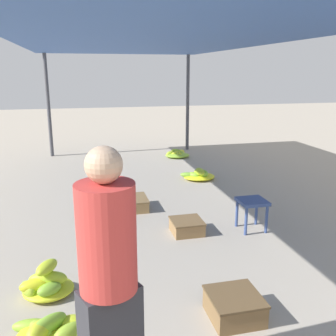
# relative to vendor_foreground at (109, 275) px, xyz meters

# --- Properties ---
(canopy_post_back_left) EXTENTS (0.08, 0.08, 2.33)m
(canopy_post_back_left) POSITION_rel_vendor_foreground_xyz_m (-0.76, 7.08, 0.35)
(canopy_post_back_left) COLOR #4C4C51
(canopy_post_back_left) RESTS_ON ground
(canopy_post_back_right) EXTENTS (0.08, 0.08, 2.33)m
(canopy_post_back_right) POSITION_rel_vendor_foreground_xyz_m (2.55, 7.08, 0.35)
(canopy_post_back_right) COLOR #4C4C51
(canopy_post_back_right) RESTS_ON ground
(canopy_tarp) EXTENTS (3.71, 8.17, 0.04)m
(canopy_tarp) POSITION_rel_vendor_foreground_xyz_m (0.90, 3.20, 1.54)
(canopy_tarp) COLOR #33569E
(canopy_tarp) RESTS_ON canopy_post_front_left
(vendor_foreground) EXTENTS (0.43, 0.43, 1.56)m
(vendor_foreground) POSITION_rel_vendor_foreground_xyz_m (0.00, 0.00, 0.00)
(vendor_foreground) COLOR #2D2D33
(vendor_foreground) RESTS_ON ground
(stool) EXTENTS (0.34, 0.34, 0.39)m
(stool) POSITION_rel_vendor_foreground_xyz_m (1.92, 2.08, -0.49)
(stool) COLOR #384C84
(stool) RESTS_ON ground
(banana_pile_left_0) EXTENTS (0.58, 0.47, 0.22)m
(banana_pile_left_0) POSITION_rel_vendor_foreground_xyz_m (-0.40, 0.57, -0.74)
(banana_pile_left_0) COLOR #8EBD33
(banana_pile_left_0) RESTS_ON ground
(banana_pile_left_1) EXTENTS (0.49, 0.41, 0.32)m
(banana_pile_left_1) POSITION_rel_vendor_foreground_xyz_m (-0.48, 1.18, -0.71)
(banana_pile_left_1) COLOR yellow
(banana_pile_left_1) RESTS_ON ground
(banana_pile_right_0) EXTENTS (0.57, 0.56, 0.17)m
(banana_pile_right_0) POSITION_rel_vendor_foreground_xyz_m (2.09, 6.29, -0.74)
(banana_pile_right_0) COLOR #ABC92E
(banana_pile_right_0) RESTS_ON ground
(banana_pile_right_1) EXTENTS (0.66, 0.51, 0.23)m
(banana_pile_right_1) POSITION_rel_vendor_foreground_xyz_m (1.98, 4.39, -0.73)
(banana_pile_right_1) COLOR #7FB735
(banana_pile_right_1) RESTS_ON ground
(crate_near) EXTENTS (0.38, 0.38, 0.17)m
(crate_near) POSITION_rel_vendor_foreground_xyz_m (1.11, 2.17, -0.73)
(crate_near) COLOR olive
(crate_near) RESTS_ON ground
(crate_mid) EXTENTS (0.42, 0.42, 0.20)m
(crate_mid) POSITION_rel_vendor_foreground_xyz_m (1.02, 0.50, -0.71)
(crate_mid) COLOR brown
(crate_mid) RESTS_ON ground
(crate_far) EXTENTS (0.49, 0.49, 0.17)m
(crate_far) POSITION_rel_vendor_foreground_xyz_m (0.54, 3.15, -0.73)
(crate_far) COLOR #9E7A4C
(crate_far) RESTS_ON ground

